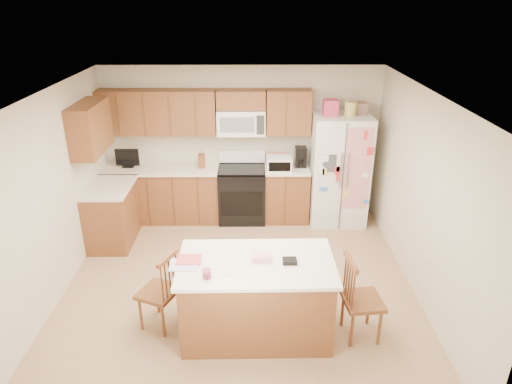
{
  "coord_description": "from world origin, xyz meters",
  "views": [
    {
      "loc": [
        0.19,
        -5.01,
        3.54
      ],
      "look_at": [
        0.22,
        0.35,
        1.18
      ],
      "focal_mm": 32.0,
      "sensor_mm": 36.0,
      "label": 1
    }
  ],
  "objects_px": {
    "stove": "(242,193)",
    "refrigerator": "(339,169)",
    "windsor_chair_left": "(160,292)",
    "windsor_chair_back": "(251,267)",
    "windsor_chair_right": "(360,300)",
    "island": "(256,297)"
  },
  "relations": [
    {
      "from": "stove",
      "to": "refrigerator",
      "type": "bearing_deg",
      "value": -2.3
    },
    {
      "from": "stove",
      "to": "refrigerator",
      "type": "relative_size",
      "value": 0.55
    },
    {
      "from": "windsor_chair_left",
      "to": "windsor_chair_back",
      "type": "relative_size",
      "value": 1.08
    },
    {
      "from": "windsor_chair_back",
      "to": "windsor_chair_right",
      "type": "xyz_separation_m",
      "value": [
        1.19,
        -0.73,
        0.05
      ]
    },
    {
      "from": "island",
      "to": "windsor_chair_back",
      "type": "relative_size",
      "value": 1.95
    },
    {
      "from": "refrigerator",
      "to": "stove",
      "type": "bearing_deg",
      "value": 177.7
    },
    {
      "from": "refrigerator",
      "to": "windsor_chair_left",
      "type": "distance_m",
      "value": 3.62
    },
    {
      "from": "stove",
      "to": "windsor_chair_right",
      "type": "height_order",
      "value": "stove"
    },
    {
      "from": "windsor_chair_left",
      "to": "windsor_chair_right",
      "type": "xyz_separation_m",
      "value": [
        2.21,
        -0.18,
        0.02
      ]
    },
    {
      "from": "windsor_chair_left",
      "to": "windsor_chair_back",
      "type": "xyz_separation_m",
      "value": [
        1.02,
        0.55,
        -0.03
      ]
    },
    {
      "from": "stove",
      "to": "windsor_chair_right",
      "type": "relative_size",
      "value": 1.13
    },
    {
      "from": "island",
      "to": "windsor_chair_left",
      "type": "relative_size",
      "value": 1.82
    },
    {
      "from": "windsor_chair_left",
      "to": "windsor_chair_right",
      "type": "height_order",
      "value": "windsor_chair_right"
    },
    {
      "from": "windsor_chair_left",
      "to": "island",
      "type": "bearing_deg",
      "value": -5.71
    },
    {
      "from": "refrigerator",
      "to": "windsor_chair_back",
      "type": "bearing_deg",
      "value": -123.91
    },
    {
      "from": "refrigerator",
      "to": "island",
      "type": "xyz_separation_m",
      "value": [
        -1.35,
        -2.75,
        -0.46
      ]
    },
    {
      "from": "windsor_chair_left",
      "to": "windsor_chair_back",
      "type": "height_order",
      "value": "windsor_chair_left"
    },
    {
      "from": "windsor_chair_back",
      "to": "windsor_chair_right",
      "type": "distance_m",
      "value": 1.4
    },
    {
      "from": "windsor_chair_right",
      "to": "stove",
      "type": "bearing_deg",
      "value": 115.0
    },
    {
      "from": "refrigerator",
      "to": "windsor_chair_back",
      "type": "relative_size",
      "value": 2.28
    },
    {
      "from": "refrigerator",
      "to": "windsor_chair_right",
      "type": "xyz_separation_m",
      "value": [
        -0.22,
        -2.83,
        -0.45
      ]
    },
    {
      "from": "windsor_chair_back",
      "to": "refrigerator",
      "type": "bearing_deg",
      "value": 56.09
    }
  ]
}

